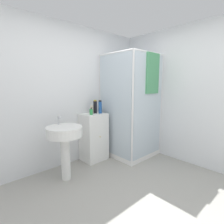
{
  "coord_description": "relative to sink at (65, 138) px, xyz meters",
  "views": [
    {
      "loc": [
        -1.48,
        -1.15,
        1.46
      ],
      "look_at": [
        0.62,
        1.12,
        0.96
      ],
      "focal_mm": 28.0,
      "sensor_mm": 36.0,
      "label": 1
    }
  ],
  "objects": [
    {
      "name": "soap_dispenser",
      "position": [
        0.66,
        0.22,
        0.31
      ],
      "size": [
        0.06,
        0.06,
        0.13
      ],
      "color": "green",
      "rests_on": "vanity_cabinet"
    },
    {
      "name": "vanity_cabinet",
      "position": [
        0.75,
        0.29,
        -0.2
      ],
      "size": [
        0.45,
        0.39,
        0.91
      ],
      "color": "white",
      "rests_on": "ground_plane"
    },
    {
      "name": "wall_back",
      "position": [
        0.29,
        0.51,
        0.6
      ],
      "size": [
        6.4,
        0.06,
        2.5
      ],
      "primitive_type": "cube",
      "color": "silver",
      "rests_on": "ground_plane"
    },
    {
      "name": "shower_enclosure",
      "position": [
        1.45,
        -0.06,
        -0.08
      ],
      "size": [
        0.91,
        0.94,
        2.04
      ],
      "color": "white",
      "rests_on": "ground_plane"
    },
    {
      "name": "lotion_bottle_white",
      "position": [
        0.74,
        0.32,
        0.33
      ],
      "size": [
        0.06,
        0.06,
        0.18
      ],
      "color": "beige",
      "rests_on": "vanity_cabinet"
    },
    {
      "name": "shampoo_bottle_blue",
      "position": [
        0.87,
        0.23,
        0.38
      ],
      "size": [
        0.06,
        0.06,
        0.25
      ],
      "color": "#1E4C93",
      "rests_on": "vanity_cabinet"
    },
    {
      "name": "ground_plane",
      "position": [
        0.29,
        -1.19,
        -0.65
      ],
      "size": [
        12.0,
        12.0,
        0.0
      ],
      "primitive_type": "plane",
      "color": "#9E9B93"
    },
    {
      "name": "wall_right",
      "position": [
        1.99,
        -1.19,
        0.6
      ],
      "size": [
        0.06,
        6.4,
        2.5
      ],
      "primitive_type": "cube",
      "color": "silver",
      "rests_on": "ground_plane"
    },
    {
      "name": "sink",
      "position": [
        0.0,
        0.0,
        0.0
      ],
      "size": [
        0.53,
        0.53,
        0.96
      ],
      "color": "white",
      "rests_on": "ground_plane"
    },
    {
      "name": "shampoo_bottle_tall_black",
      "position": [
        0.81,
        0.31,
        0.38
      ],
      "size": [
        0.07,
        0.07,
        0.25
      ],
      "color": "black",
      "rests_on": "vanity_cabinet"
    }
  ]
}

